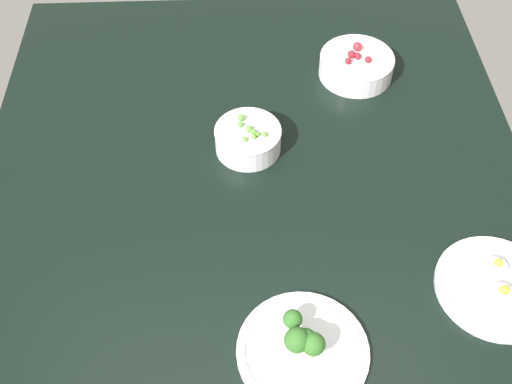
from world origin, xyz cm
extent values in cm
cube|color=black|center=(0.00, 0.00, 2.00)|extent=(139.87, 114.39, 4.00)
cylinder|color=silver|center=(-37.16, 25.36, 6.51)|extent=(17.46, 17.46, 5.02)
torus|color=silver|center=(-37.16, 25.36, 9.02)|extent=(17.56, 17.56, 0.80)
sphere|color=maroon|center=(-35.45, 27.46, 9.80)|extent=(1.56, 1.56, 1.56)
sphere|color=maroon|center=(-37.34, 23.83, 9.95)|extent=(1.86, 1.86, 1.86)
sphere|color=#B2232D|center=(-39.95, 25.58, 10.09)|extent=(2.14, 2.14, 2.14)
sphere|color=maroon|center=(-35.11, 22.79, 9.78)|extent=(1.52, 1.52, 1.52)
sphere|color=maroon|center=(-36.81, 25.25, 9.81)|extent=(1.58, 1.58, 1.58)
cylinder|color=silver|center=(-13.92, -1.09, 6.63)|extent=(14.00, 14.00, 5.27)
torus|color=silver|center=(-13.92, -1.09, 9.27)|extent=(14.24, 14.24, 0.80)
sphere|color=#599E38|center=(-14.37, -0.94, 9.79)|extent=(1.04, 1.04, 1.04)
sphere|color=#599E38|center=(-17.20, -2.50, 10.04)|extent=(1.54, 1.54, 1.54)
sphere|color=#599E38|center=(-10.95, -1.93, 9.88)|extent=(1.23, 1.23, 1.23)
sphere|color=#599E38|center=(-12.88, -0.41, 9.94)|extent=(1.35, 1.35, 1.35)
sphere|color=#599E38|center=(-12.23, 2.24, 9.85)|extent=(1.16, 1.16, 1.16)
sphere|color=#599E38|center=(-11.67, 0.45, 9.83)|extent=(1.13, 1.13, 1.13)
sphere|color=#599E38|center=(-15.25, -2.67, 9.89)|extent=(1.25, 1.25, 1.25)
sphere|color=#599E38|center=(-13.76, -0.94, 10.03)|extent=(1.51, 1.51, 1.51)
sphere|color=#599E38|center=(-12.42, 0.79, 9.77)|extent=(1.00, 1.00, 1.00)
cylinder|color=silver|center=(22.89, 42.13, 4.64)|extent=(21.67, 21.67, 1.28)
torus|color=#B7B7BC|center=(22.89, 42.13, 5.28)|extent=(19.57, 19.57, 0.50)
ellipsoid|color=white|center=(19.65, 42.63, 6.46)|extent=(4.31, 4.31, 2.37)
sphere|color=yellow|center=(19.65, 42.63, 7.53)|extent=(1.72, 1.72, 1.72)
ellipsoid|color=white|center=(25.39, 42.01, 6.56)|extent=(4.67, 4.67, 2.57)
sphere|color=yellow|center=(25.39, 42.01, 7.72)|extent=(1.87, 1.87, 1.87)
cylinder|color=silver|center=(33.65, 6.41, 4.54)|extent=(22.34, 22.34, 1.07)
torus|color=#B7B7BC|center=(33.65, 6.41, 5.07)|extent=(20.16, 20.16, 0.50)
cylinder|color=#9EBC72|center=(33.78, 5.21, 6.28)|extent=(1.51, 1.51, 2.41)
sphere|color=#2D6023|center=(33.78, 5.21, 9.10)|extent=(4.31, 4.31, 4.31)
cylinder|color=#9EBC72|center=(29.71, 4.84, 6.17)|extent=(1.17, 1.17, 2.19)
sphere|color=#2D6023|center=(29.71, 4.84, 8.51)|extent=(3.33, 3.33, 3.33)
cylinder|color=#9EBC72|center=(34.54, 7.81, 6.27)|extent=(1.38, 1.38, 2.39)
sphere|color=#2D6023|center=(34.54, 7.81, 8.94)|extent=(3.94, 3.94, 3.94)
cylinder|color=#9EBC72|center=(33.43, 6.71, 6.16)|extent=(1.26, 1.26, 2.17)
sphere|color=#2D6023|center=(33.43, 6.71, 8.60)|extent=(3.60, 3.60, 3.60)
camera|label=1|loc=(79.76, -3.38, 103.09)|focal=44.33mm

